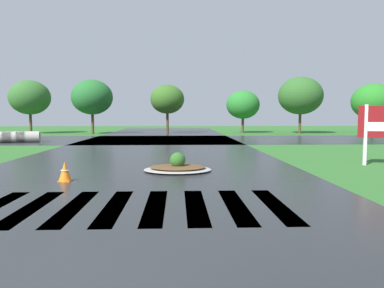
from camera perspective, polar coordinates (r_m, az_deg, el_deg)
asphalt_roadway at (r=14.09m, az=-7.95°, el=-3.75°), size 11.97×80.00×0.01m
asphalt_cross_road at (r=29.83m, az=-4.94°, el=0.69°), size 90.00×10.78×0.01m
crosswalk_stripes at (r=8.46m, az=-11.87°, el=-9.45°), size 7.65×3.25×0.01m
median_island at (r=13.32m, az=-2.23°, el=-3.60°), size 2.43×2.01×0.68m
drainage_pipe_stack at (r=29.67m, az=-25.70°, el=0.99°), size 3.50×1.44×0.80m
traffic_cone at (r=11.93m, az=-19.04°, el=-4.07°), size 0.39×0.39×0.61m
background_treeline at (r=39.53m, az=3.81°, el=6.95°), size 41.29×5.72×5.97m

